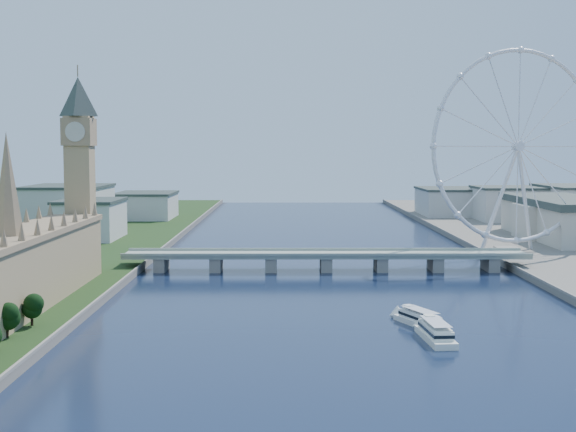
{
  "coord_description": "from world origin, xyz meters",
  "views": [
    {
      "loc": [
        -22.56,
        -134.62,
        66.06
      ],
      "look_at": [
        -21.12,
        210.0,
        37.41
      ],
      "focal_mm": 50.0,
      "sensor_mm": 36.0,
      "label": 1
    }
  ],
  "objects": [
    {
      "name": "city_skyline",
      "position": [
        39.22,
        560.08,
        16.96
      ],
      "size": [
        505.0,
        280.0,
        32.0
      ],
      "color": "beige",
      "rests_on": "ground"
    },
    {
      "name": "tour_boat_far",
      "position": [
        29.81,
        138.53,
        0.0
      ],
      "size": [
        10.69,
        33.05,
        7.22
      ],
      "primitive_type": null,
      "rotation": [
        0.0,
        0.0,
        0.07
      ],
      "color": "white",
      "rests_on": "ground"
    },
    {
      "name": "westminster_bridge",
      "position": [
        0.0,
        300.0,
        6.63
      ],
      "size": [
        220.0,
        22.0,
        9.5
      ],
      "color": "gray",
      "rests_on": "ground"
    },
    {
      "name": "london_eye",
      "position": [
        119.98,
        355.08,
        67.52
      ],
      "size": [
        113.6,
        39.12,
        124.3
      ],
      "color": "silver",
      "rests_on": "ground"
    },
    {
      "name": "big_ben",
      "position": [
        -128.0,
        278.0,
        66.57
      ],
      "size": [
        20.02,
        20.02,
        110.0
      ],
      "color": "tan",
      "rests_on": "ground"
    },
    {
      "name": "parliament_range",
      "position": [
        -128.0,
        170.0,
        18.48
      ],
      "size": [
        24.0,
        200.0,
        70.0
      ],
      "color": "tan",
      "rests_on": "ground"
    },
    {
      "name": "tour_boat_near",
      "position": [
        28.33,
        161.91,
        0.0
      ],
      "size": [
        18.6,
        30.41,
        6.58
      ],
      "primitive_type": null,
      "rotation": [
        0.0,
        0.0,
        0.4
      ],
      "color": "white",
      "rests_on": "ground"
    },
    {
      "name": "county_hall",
      "position": [
        175.0,
        430.0,
        0.0
      ],
      "size": [
        54.0,
        144.0,
        35.0
      ],
      "primitive_type": null,
      "color": "beige",
      "rests_on": "ground"
    }
  ]
}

